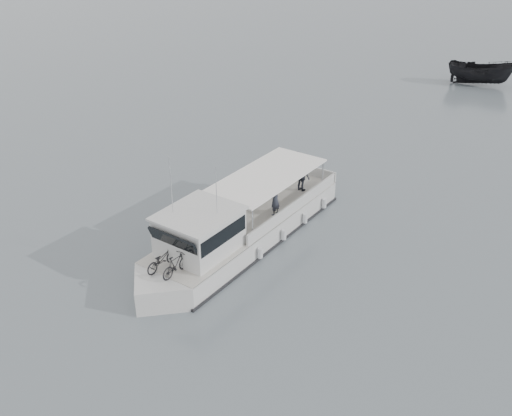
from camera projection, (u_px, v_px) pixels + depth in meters
ground at (266, 230)px, 30.94m from camera, size 1400.00×1400.00×0.00m
tour_boat at (233, 231)px, 28.85m from camera, size 14.41×7.86×6.16m
dark_motorboat at (481, 73)px, 55.19m from camera, size 5.61×6.35×2.39m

